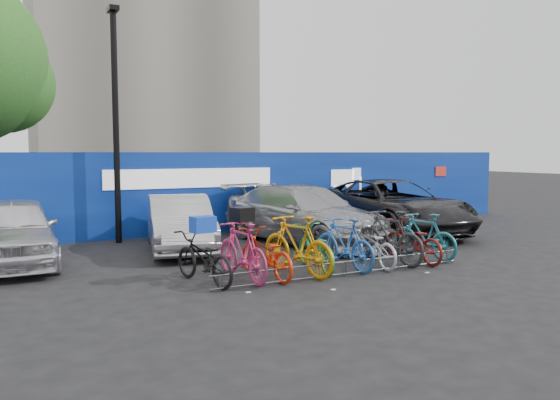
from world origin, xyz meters
TOP-DOWN VIEW (x-y plane):
  - ground at (0.00, 0.00)m, footprint 100.00×100.00m
  - hoarding at (0.01, 6.00)m, footprint 22.00×0.18m
  - lamppost at (-3.20, 5.40)m, footprint 0.25×0.50m
  - bike_rack at (-0.00, -0.60)m, footprint 5.60×0.03m
  - car_0 at (-5.74, 3.49)m, footprint 1.82×4.32m
  - car_1 at (-2.07, 3.59)m, footprint 2.17×4.26m
  - car_2 at (1.23, 3.24)m, footprint 3.28×5.61m
  - car_3 at (4.36, 3.54)m, footprint 2.80×5.78m
  - bike_0 at (-2.68, 0.05)m, footprint 1.03×1.90m
  - bike_1 at (-1.95, -0.05)m, footprint 0.69×1.90m
  - bike_2 at (-1.48, -0.06)m, footprint 0.83×1.84m
  - bike_3 at (-0.81, -0.10)m, footprint 1.01×2.04m
  - bike_4 at (-0.28, 0.10)m, footprint 0.82×1.81m
  - bike_5 at (0.30, -0.08)m, footprint 0.72×1.84m
  - bike_6 at (0.94, -0.09)m, footprint 0.61×1.73m
  - bike_7 at (1.50, -0.02)m, footprint 0.78×1.99m
  - bike_8 at (2.05, -0.12)m, footprint 0.67×1.80m
  - bike_9 at (2.55, 0.07)m, footprint 0.83×1.79m
  - cargo_crate at (-2.68, 0.05)m, footprint 0.45×0.37m
  - cargo_topcase at (-1.95, -0.05)m, footprint 0.44×0.41m

SIDE VIEW (x-z plane):
  - ground at x=0.00m, z-range 0.00..0.00m
  - bike_rack at x=0.00m, z-range 0.01..0.31m
  - bike_6 at x=0.94m, z-range 0.00..0.91m
  - bike_4 at x=-0.28m, z-range 0.00..0.92m
  - bike_2 at x=-1.48m, z-range 0.00..0.94m
  - bike_8 at x=2.05m, z-range 0.00..0.94m
  - bike_0 at x=-2.68m, z-range 0.00..0.95m
  - bike_9 at x=2.55m, z-range 0.00..1.04m
  - bike_5 at x=0.30m, z-range 0.00..1.07m
  - bike_1 at x=-1.95m, z-range 0.00..1.12m
  - bike_7 at x=1.50m, z-range 0.00..1.17m
  - bike_3 at x=-0.81m, z-range 0.00..1.18m
  - car_1 at x=-2.07m, z-range 0.00..1.34m
  - car_0 at x=-5.74m, z-range 0.00..1.46m
  - car_2 at x=1.23m, z-range 0.00..1.53m
  - car_3 at x=4.36m, z-range 0.00..1.59m
  - cargo_crate at x=-2.68m, z-range 0.95..1.24m
  - hoarding at x=0.01m, z-range 0.00..2.40m
  - cargo_topcase at x=-1.95m, z-range 1.12..1.38m
  - lamppost at x=-3.20m, z-range 0.22..6.33m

